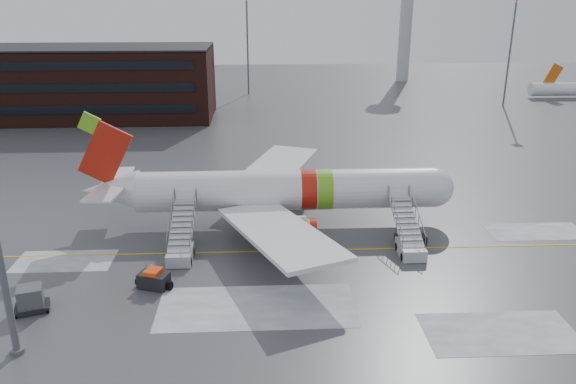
{
  "coord_description": "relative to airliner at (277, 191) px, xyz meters",
  "views": [
    {
      "loc": [
        -5.51,
        -44.83,
        21.17
      ],
      "look_at": [
        -3.13,
        2.94,
        4.0
      ],
      "focal_mm": 35.0,
      "sensor_mm": 36.0,
      "label": 1
    }
  ],
  "objects": [
    {
      "name": "airstair_fwd",
      "position": [
        11.1,
        -6.54,
        -2.35
      ],
      "size": [
        2.05,
        7.7,
        3.48
      ],
      "color": "silver",
      "rests_on": "ground"
    },
    {
      "name": "pushback_tug",
      "position": [
        11.56,
        -4.91,
        -2.76
      ],
      "size": [
        2.7,
        2.1,
        1.49
      ],
      "color": "black",
      "rests_on": "ground"
    },
    {
      "name": "airliner",
      "position": [
        0.0,
        0.0,
        0.0
      ],
      "size": [
        35.03,
        32.97,
        11.18
      ],
      "color": "white",
      "rests_on": "ground"
    },
    {
      "name": "control_tower",
      "position": [
        34.08,
        90.06,
        15.33
      ],
      "size": [
        6.4,
        6.4,
        30.0
      ],
      "color": "#B2B5BA",
      "rests_on": "ground"
    },
    {
      "name": "light_mast_far_n",
      "position": [
        -3.92,
        73.06,
        10.42
      ],
      "size": [
        1.2,
        1.2,
        24.25
      ],
      "color": "#595B60",
      "rests_on": "ground"
    },
    {
      "name": "ground",
      "position": [
        4.08,
        -4.94,
        -3.42
      ],
      "size": [
        260.0,
        260.0,
        0.0
      ],
      "primitive_type": "plane",
      "color": "#494C4F",
      "rests_on": "ground"
    },
    {
      "name": "airstair_aft",
      "position": [
        -8.28,
        -6.54,
        -2.35
      ],
      "size": [
        2.05,
        7.7,
        3.48
      ],
      "color": "#AFB2B7",
      "rests_on": "ground"
    },
    {
      "name": "baggage_tractor",
      "position": [
        -9.68,
        -11.76,
        -2.78
      ],
      "size": [
        3.06,
        2.0,
        1.51
      ],
      "color": "black",
      "rests_on": "ground"
    },
    {
      "name": "uld_container",
      "position": [
        -17.67,
        -14.63,
        -2.56
      ],
      "size": [
        2.64,
        2.24,
        1.84
      ],
      "color": "black",
      "rests_on": "ground"
    },
    {
      "name": "terminal_building",
      "position": [
        -40.92,
        50.04,
        2.78
      ],
      "size": [
        62.0,
        16.11,
        12.3
      ],
      "color": "#3F1E16",
      "rests_on": "ground"
    },
    {
      "name": "light_mast_far_ne",
      "position": [
        46.08,
        57.06,
        10.42
      ],
      "size": [
        1.2,
        1.2,
        24.25
      ],
      "color": "#595B60",
      "rests_on": "ground"
    }
  ]
}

